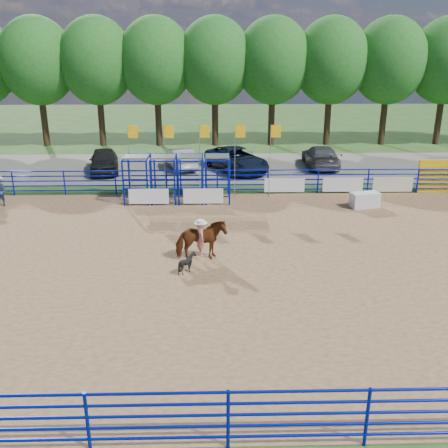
{
  "coord_description": "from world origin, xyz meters",
  "views": [
    {
      "loc": [
        -0.3,
        -18.65,
        8.27
      ],
      "look_at": [
        0.18,
        1.0,
        1.3
      ],
      "focal_mm": 40.0,
      "sensor_mm": 36.0,
      "label": 1
    }
  ],
  "objects_px": {
    "horse_and_rider": "(201,239)",
    "car_a": "(104,161)",
    "announcer_table": "(365,200)",
    "calf": "(187,263)",
    "car_b": "(181,158)",
    "car_c": "(236,159)",
    "car_d": "(321,156)",
    "spectator_cowboy": "(0,191)"
  },
  "relations": [
    {
      "from": "horse_and_rider",
      "to": "car_a",
      "type": "relative_size",
      "value": 0.51
    },
    {
      "from": "announcer_table",
      "to": "calf",
      "type": "relative_size",
      "value": 1.94
    },
    {
      "from": "horse_and_rider",
      "to": "car_b",
      "type": "bearing_deg",
      "value": 96.06
    },
    {
      "from": "car_c",
      "to": "car_d",
      "type": "height_order",
      "value": "car_c"
    },
    {
      "from": "car_c",
      "to": "car_b",
      "type": "bearing_deg",
      "value": 143.03
    },
    {
      "from": "car_b",
      "to": "car_c",
      "type": "height_order",
      "value": "car_c"
    },
    {
      "from": "announcer_table",
      "to": "spectator_cowboy",
      "type": "distance_m",
      "value": 19.95
    },
    {
      "from": "car_b",
      "to": "car_c",
      "type": "distance_m",
      "value": 4.05
    },
    {
      "from": "calf",
      "to": "car_b",
      "type": "bearing_deg",
      "value": 1.6
    },
    {
      "from": "announcer_table",
      "to": "spectator_cowboy",
      "type": "relative_size",
      "value": 0.92
    },
    {
      "from": "calf",
      "to": "car_a",
      "type": "bearing_deg",
      "value": 18.91
    },
    {
      "from": "announcer_table",
      "to": "car_b",
      "type": "bearing_deg",
      "value": 137.67
    },
    {
      "from": "calf",
      "to": "car_c",
      "type": "xyz_separation_m",
      "value": [
        2.7,
        16.94,
        0.41
      ]
    },
    {
      "from": "car_c",
      "to": "spectator_cowboy",
      "type": "bearing_deg",
      "value": -173.46
    },
    {
      "from": "car_a",
      "to": "announcer_table",
      "type": "bearing_deg",
      "value": -39.06
    },
    {
      "from": "calf",
      "to": "car_b",
      "type": "relative_size",
      "value": 0.18
    },
    {
      "from": "spectator_cowboy",
      "to": "calf",
      "type": "bearing_deg",
      "value": -39.74
    },
    {
      "from": "calf",
      "to": "car_a",
      "type": "distance_m",
      "value": 18.02
    },
    {
      "from": "horse_and_rider",
      "to": "calf",
      "type": "distance_m",
      "value": 1.41
    },
    {
      "from": "announcer_table",
      "to": "car_c",
      "type": "distance_m",
      "value": 10.98
    },
    {
      "from": "announcer_table",
      "to": "car_b",
      "type": "distance_m",
      "value": 14.29
    },
    {
      "from": "horse_and_rider",
      "to": "spectator_cowboy",
      "type": "height_order",
      "value": "horse_and_rider"
    },
    {
      "from": "car_c",
      "to": "announcer_table",
      "type": "bearing_deg",
      "value": -77.73
    },
    {
      "from": "calf",
      "to": "car_c",
      "type": "distance_m",
      "value": 17.15
    },
    {
      "from": "announcer_table",
      "to": "car_d",
      "type": "height_order",
      "value": "car_d"
    },
    {
      "from": "horse_and_rider",
      "to": "car_c",
      "type": "distance_m",
      "value": 15.88
    },
    {
      "from": "horse_and_rider",
      "to": "announcer_table",
      "type": "bearing_deg",
      "value": 38.37
    },
    {
      "from": "announcer_table",
      "to": "car_b",
      "type": "relative_size",
      "value": 0.35
    },
    {
      "from": "car_a",
      "to": "car_d",
      "type": "bearing_deg",
      "value": -6.2
    },
    {
      "from": "announcer_table",
      "to": "car_a",
      "type": "xyz_separation_m",
      "value": [
        -15.86,
        8.61,
        0.39
      ]
    },
    {
      "from": "horse_and_rider",
      "to": "car_d",
      "type": "xyz_separation_m",
      "value": [
        8.4,
        16.76,
        -0.15
      ]
    },
    {
      "from": "car_a",
      "to": "car_d",
      "type": "relative_size",
      "value": 0.88
    },
    {
      "from": "car_b",
      "to": "calf",
      "type": "bearing_deg",
      "value": 78.15
    },
    {
      "from": "car_a",
      "to": "car_c",
      "type": "distance_m",
      "value": 9.26
    },
    {
      "from": "car_a",
      "to": "car_c",
      "type": "xyz_separation_m",
      "value": [
        9.26,
        0.15,
        0.01
      ]
    },
    {
      "from": "announcer_table",
      "to": "car_b",
      "type": "height_order",
      "value": "car_b"
    },
    {
      "from": "spectator_cowboy",
      "to": "car_a",
      "type": "height_order",
      "value": "spectator_cowboy"
    },
    {
      "from": "announcer_table",
      "to": "car_d",
      "type": "distance_m",
      "value": 9.81
    },
    {
      "from": "announcer_table",
      "to": "car_c",
      "type": "bearing_deg",
      "value": 127.01
    },
    {
      "from": "announcer_table",
      "to": "car_a",
      "type": "relative_size",
      "value": 0.32
    },
    {
      "from": "car_c",
      "to": "car_d",
      "type": "bearing_deg",
      "value": -15.3
    },
    {
      "from": "horse_and_rider",
      "to": "car_c",
      "type": "height_order",
      "value": "horse_and_rider"
    }
  ]
}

